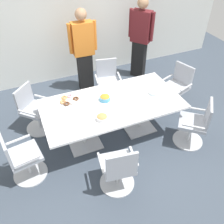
{
  "coord_description": "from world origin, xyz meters",
  "views": [
    {
      "loc": [
        -1.28,
        -3.04,
        3.32
      ],
      "look_at": [
        0.0,
        0.0,
        0.55
      ],
      "focal_mm": 39.04,
      "sensor_mm": 36.0,
      "label": 1
    }
  ],
  "objects_px": {
    "office_chair_0": "(118,170)",
    "snack_bowl_chips_orange": "(105,98)",
    "office_chair_4": "(34,111)",
    "office_chair_2": "(177,88)",
    "office_chair_1": "(195,125)",
    "donut_platter": "(69,100)",
    "person_standing_0": "(84,50)",
    "conference_table": "(112,109)",
    "snack_bowl_cookies": "(102,117)",
    "plate_stack": "(154,93)",
    "person_standing_1": "(140,38)",
    "office_chair_5": "(22,159)",
    "office_chair_3": "(108,83)"
  },
  "relations": [
    {
      "from": "donut_platter",
      "to": "person_standing_0",
      "type": "bearing_deg",
      "value": 61.94
    },
    {
      "from": "office_chair_4",
      "to": "office_chair_0",
      "type": "bearing_deg",
      "value": 70.54
    },
    {
      "from": "office_chair_4",
      "to": "conference_table",
      "type": "bearing_deg",
      "value": 103.63
    },
    {
      "from": "conference_table",
      "to": "office_chair_1",
      "type": "height_order",
      "value": "office_chair_1"
    },
    {
      "from": "office_chair_0",
      "to": "office_chair_5",
      "type": "distance_m",
      "value": 1.47
    },
    {
      "from": "office_chair_1",
      "to": "snack_bowl_chips_orange",
      "type": "xyz_separation_m",
      "value": [
        -1.34,
        0.87,
        0.4
      ]
    },
    {
      "from": "office_chair_1",
      "to": "snack_bowl_chips_orange",
      "type": "distance_m",
      "value": 1.65
    },
    {
      "from": "office_chair_1",
      "to": "snack_bowl_chips_orange",
      "type": "height_order",
      "value": "office_chair_1"
    },
    {
      "from": "office_chair_0",
      "to": "person_standing_0",
      "type": "relative_size",
      "value": 0.49
    },
    {
      "from": "office_chair_3",
      "to": "snack_bowl_chips_orange",
      "type": "height_order",
      "value": "office_chair_3"
    },
    {
      "from": "office_chair_2",
      "to": "office_chair_1",
      "type": "bearing_deg",
      "value": 142.93
    },
    {
      "from": "office_chair_0",
      "to": "person_standing_0",
      "type": "xyz_separation_m",
      "value": [
        0.4,
        2.75,
        0.57
      ]
    },
    {
      "from": "person_standing_0",
      "to": "plate_stack",
      "type": "height_order",
      "value": "person_standing_0"
    },
    {
      "from": "office_chair_4",
      "to": "snack_bowl_chips_orange",
      "type": "height_order",
      "value": "office_chair_4"
    },
    {
      "from": "conference_table",
      "to": "donut_platter",
      "type": "relative_size",
      "value": 7.15
    },
    {
      "from": "donut_platter",
      "to": "office_chair_2",
      "type": "bearing_deg",
      "value": -0.08
    },
    {
      "from": "person_standing_1",
      "to": "snack_bowl_chips_orange",
      "type": "distance_m",
      "value": 2.24
    },
    {
      "from": "office_chair_0",
      "to": "snack_bowl_chips_orange",
      "type": "distance_m",
      "value": 1.3
    },
    {
      "from": "conference_table",
      "to": "office_chair_5",
      "type": "bearing_deg",
      "value": -168.52
    },
    {
      "from": "conference_table",
      "to": "donut_platter",
      "type": "bearing_deg",
      "value": 152.8
    },
    {
      "from": "conference_table",
      "to": "person_standing_1",
      "type": "relative_size",
      "value": 1.27
    },
    {
      "from": "office_chair_5",
      "to": "person_standing_1",
      "type": "relative_size",
      "value": 0.48
    },
    {
      "from": "office_chair_3",
      "to": "snack_bowl_chips_orange",
      "type": "distance_m",
      "value": 1.12
    },
    {
      "from": "conference_table",
      "to": "person_standing_1",
      "type": "height_order",
      "value": "person_standing_1"
    },
    {
      "from": "plate_stack",
      "to": "office_chair_1",
      "type": "bearing_deg",
      "value": -56.68
    },
    {
      "from": "person_standing_0",
      "to": "person_standing_1",
      "type": "height_order",
      "value": "person_standing_1"
    },
    {
      "from": "office_chair_2",
      "to": "snack_bowl_cookies",
      "type": "xyz_separation_m",
      "value": [
        -1.93,
        -0.67,
        0.39
      ]
    },
    {
      "from": "office_chair_4",
      "to": "person_standing_0",
      "type": "relative_size",
      "value": 0.49
    },
    {
      "from": "office_chair_3",
      "to": "plate_stack",
      "type": "distance_m",
      "value": 1.27
    },
    {
      "from": "office_chair_1",
      "to": "office_chair_4",
      "type": "relative_size",
      "value": 1.0
    },
    {
      "from": "office_chair_2",
      "to": "person_standing_0",
      "type": "xyz_separation_m",
      "value": [
        -1.58,
        1.33,
        0.57
      ]
    },
    {
      "from": "office_chair_4",
      "to": "donut_platter",
      "type": "distance_m",
      "value": 0.81
    },
    {
      "from": "office_chair_4",
      "to": "person_standing_0",
      "type": "xyz_separation_m",
      "value": [
        1.31,
        0.93,
        0.57
      ]
    },
    {
      "from": "office_chair_0",
      "to": "conference_table",
      "type": "bearing_deg",
      "value": 80.16
    },
    {
      "from": "office_chair_2",
      "to": "donut_platter",
      "type": "xyz_separation_m",
      "value": [
        -2.29,
        0.0,
        0.36
      ]
    },
    {
      "from": "office_chair_3",
      "to": "donut_platter",
      "type": "bearing_deg",
      "value": 46.56
    },
    {
      "from": "conference_table",
      "to": "office_chair_3",
      "type": "distance_m",
      "value": 1.16
    },
    {
      "from": "conference_table",
      "to": "office_chair_1",
      "type": "xyz_separation_m",
      "value": [
        1.26,
        -0.74,
        -0.22
      ]
    },
    {
      "from": "person_standing_0",
      "to": "plate_stack",
      "type": "xyz_separation_m",
      "value": [
        0.76,
        -1.72,
        -0.2
      ]
    },
    {
      "from": "office_chair_0",
      "to": "plate_stack",
      "type": "distance_m",
      "value": 1.6
    },
    {
      "from": "office_chair_5",
      "to": "donut_platter",
      "type": "relative_size",
      "value": 2.71
    },
    {
      "from": "office_chair_2",
      "to": "office_chair_0",
      "type": "bearing_deg",
      "value": 106.94
    },
    {
      "from": "person_standing_1",
      "to": "person_standing_0",
      "type": "bearing_deg",
      "value": 53.74
    },
    {
      "from": "office_chair_5",
      "to": "snack_bowl_cookies",
      "type": "bearing_deg",
      "value": 80.81
    },
    {
      "from": "office_chair_2",
      "to": "plate_stack",
      "type": "xyz_separation_m",
      "value": [
        -0.82,
        -0.38,
        0.37
      ]
    },
    {
      "from": "office_chair_4",
      "to": "office_chair_5",
      "type": "bearing_deg",
      "value": 25.43
    },
    {
      "from": "snack_bowl_cookies",
      "to": "plate_stack",
      "type": "relative_size",
      "value": 0.95
    },
    {
      "from": "office_chair_1",
      "to": "office_chair_5",
      "type": "distance_m",
      "value": 2.92
    },
    {
      "from": "office_chair_0",
      "to": "person_standing_1",
      "type": "relative_size",
      "value": 0.48
    },
    {
      "from": "office_chair_2",
      "to": "office_chair_4",
      "type": "bearing_deg",
      "value": 63.32
    }
  ]
}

